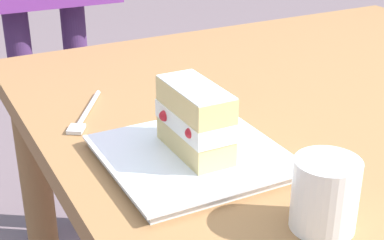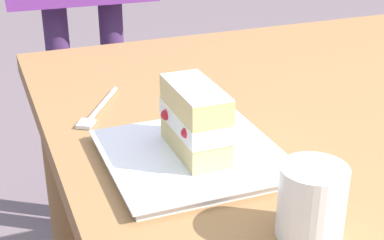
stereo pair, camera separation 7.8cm
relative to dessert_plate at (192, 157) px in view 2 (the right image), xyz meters
name	(u,v)px [view 2 (the right image)]	position (x,y,z in m)	size (l,w,h in m)	color
dessert_plate	(192,157)	(0.00, 0.00, 0.00)	(0.24, 0.24, 0.02)	white
cake_slice	(195,120)	(0.00, 0.00, 0.06)	(0.13, 0.07, 0.10)	#E0C17A
dessert_fork	(98,110)	(0.22, 0.08, 0.00)	(0.15, 0.10, 0.01)	silver
coffee_cup	(313,202)	(-0.21, -0.06, 0.04)	(0.08, 0.08, 0.09)	white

